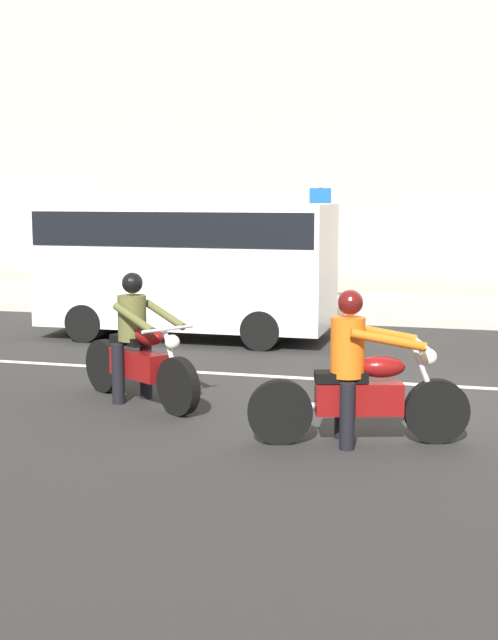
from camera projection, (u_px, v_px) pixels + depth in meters
name	position (u px, v px, depth m)	size (l,w,h in m)	color
ground_plane	(411.00, 400.00, 10.42)	(80.00, 80.00, 0.00)	#282828
sidewalk_slab	(441.00, 309.00, 18.06)	(40.00, 4.40, 0.14)	#A8A399
building_facade	(454.00, 59.00, 20.49)	(40.00, 1.40, 11.26)	#B7A893
lane_marking_stripe	(343.00, 380.00, 11.53)	(18.00, 0.14, 0.01)	silver
motorcycle_with_rider_orange_stripe	(358.00, 382.00, 8.55)	(2.17, 0.87, 1.55)	black
motorcycle_with_rider_olive	(138.00, 350.00, 10.22)	(1.91, 1.32, 1.56)	black
parked_van_white	(187.00, 260.00, 14.75)	(4.93, 1.96, 2.30)	silver
street_sign_post	(320.00, 235.00, 17.41)	(0.44, 0.08, 2.47)	gray
pedestrian_bystander	(267.00, 252.00, 19.72)	(0.34, 0.34, 1.69)	black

